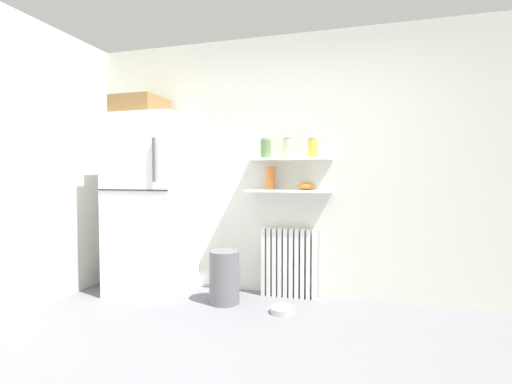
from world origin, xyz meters
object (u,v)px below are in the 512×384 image
at_px(shelf_bowl, 306,186).
at_px(refrigerator, 151,201).
at_px(vase, 270,178).
at_px(trash_bin, 224,277).
at_px(storage_jar_2, 313,148).
at_px(storage_jar_0, 266,148).
at_px(radiator, 289,263).
at_px(storage_jar_1, 289,148).
at_px(pet_food_bowl, 283,310).

bearing_deg(shelf_bowl, refrigerator, -172.09).
relative_size(vase, trash_bin, 0.46).
relative_size(storage_jar_2, trash_bin, 0.37).
bearing_deg(storage_jar_0, radiator, 7.40).
distance_m(refrigerator, storage_jar_0, 1.29).
relative_size(storage_jar_1, storage_jar_2, 1.03).
height_order(refrigerator, shelf_bowl, refrigerator).
xyz_separation_m(storage_jar_2, pet_food_bowl, (-0.20, -0.42, -1.44)).
bearing_deg(storage_jar_1, storage_jar_0, 180.00).
relative_size(trash_bin, pet_food_bowl, 2.27).
xyz_separation_m(storage_jar_1, vase, (-0.18, 0.00, -0.29)).
height_order(shelf_bowl, pet_food_bowl, shelf_bowl).
relative_size(vase, pet_food_bowl, 1.05).
distance_m(radiator, trash_bin, 0.66).
bearing_deg(pet_food_bowl, refrigerator, 171.81).
xyz_separation_m(radiator, storage_jar_0, (-0.23, -0.03, 1.13)).
relative_size(storage_jar_0, storage_jar_1, 1.02).
height_order(storage_jar_2, vase, storage_jar_2).
height_order(radiator, storage_jar_0, storage_jar_0).
relative_size(refrigerator, shelf_bowl, 12.55).
bearing_deg(refrigerator, trash_bin, -7.26).
relative_size(refrigerator, storage_jar_1, 10.47).
height_order(refrigerator, vase, refrigerator).
xyz_separation_m(storage_jar_2, shelf_bowl, (-0.06, 0.00, -0.37)).
bearing_deg(pet_food_bowl, shelf_bowl, 71.77).
bearing_deg(pet_food_bowl, vase, 117.18).
xyz_separation_m(refrigerator, storage_jar_2, (1.62, 0.22, 0.52)).
height_order(refrigerator, pet_food_bowl, refrigerator).
distance_m(storage_jar_0, vase, 0.30).
bearing_deg(vase, storage_jar_2, -0.00).
relative_size(storage_jar_1, vase, 0.83).
xyz_separation_m(refrigerator, storage_jar_0, (1.15, 0.22, 0.53)).
bearing_deg(radiator, pet_food_bowl, -85.72).
xyz_separation_m(vase, shelf_bowl, (0.35, 0.00, -0.08)).
xyz_separation_m(radiator, pet_food_bowl, (0.03, -0.45, -0.31)).
height_order(storage_jar_0, vase, storage_jar_0).
bearing_deg(refrigerator, radiator, 10.09).
distance_m(storage_jar_1, trash_bin, 1.38).
bearing_deg(pet_food_bowl, storage_jar_1, 94.59).
relative_size(refrigerator, trash_bin, 4.04).
relative_size(storage_jar_0, vase, 0.85).
distance_m(storage_jar_0, storage_jar_2, 0.46).
relative_size(storage_jar_0, pet_food_bowl, 0.89).
distance_m(refrigerator, storage_jar_1, 1.50).
distance_m(refrigerator, radiator, 1.53).
height_order(storage_jar_0, pet_food_bowl, storage_jar_0).
relative_size(storage_jar_2, vase, 0.81).
bearing_deg(storage_jar_2, trash_bin, -157.45).
bearing_deg(storage_jar_2, pet_food_bowl, -115.13).
xyz_separation_m(storage_jar_0, pet_food_bowl, (0.26, -0.42, -1.45)).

